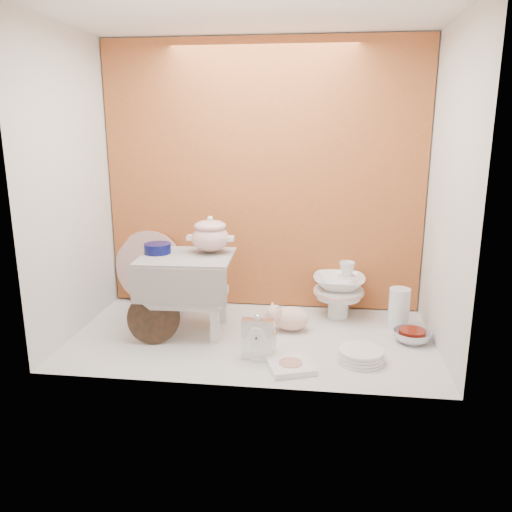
{
  "coord_description": "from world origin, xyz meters",
  "views": [
    {
      "loc": [
        0.32,
        -2.39,
        1.05
      ],
      "look_at": [
        0.02,
        0.02,
        0.42
      ],
      "focal_mm": 36.06,
      "sensor_mm": 36.0,
      "label": 1
    }
  ],
  "objects_px": {
    "soup_tureen": "(210,234)",
    "dinner_plate_stack": "(361,355)",
    "crystal_bowl": "(412,336)",
    "porcelain_tower": "(339,289)",
    "floral_platter": "(150,267)",
    "gold_rim_teacup": "(263,341)",
    "mantel_clock": "(257,337)",
    "plush_pig": "(291,318)",
    "step_stool": "(188,294)",
    "blue_white_vase": "(161,289)"
  },
  "relations": [
    {
      "from": "floral_platter",
      "to": "gold_rim_teacup",
      "type": "bearing_deg",
      "value": -40.02
    },
    {
      "from": "floral_platter",
      "to": "plush_pig",
      "type": "height_order",
      "value": "floral_platter"
    },
    {
      "from": "floral_platter",
      "to": "mantel_clock",
      "type": "height_order",
      "value": "floral_platter"
    },
    {
      "from": "mantel_clock",
      "to": "porcelain_tower",
      "type": "bearing_deg",
      "value": 58.17
    },
    {
      "from": "plush_pig",
      "to": "crystal_bowl",
      "type": "height_order",
      "value": "plush_pig"
    },
    {
      "from": "floral_platter",
      "to": "gold_rim_teacup",
      "type": "xyz_separation_m",
      "value": [
        0.75,
        -0.63,
        -0.15
      ]
    },
    {
      "from": "mantel_clock",
      "to": "dinner_plate_stack",
      "type": "relative_size",
      "value": 0.98
    },
    {
      "from": "floral_platter",
      "to": "porcelain_tower",
      "type": "xyz_separation_m",
      "value": [
        1.11,
        -0.11,
        -0.06
      ]
    },
    {
      "from": "soup_tureen",
      "to": "dinner_plate_stack",
      "type": "relative_size",
      "value": 1.08
    },
    {
      "from": "blue_white_vase",
      "to": "plush_pig",
      "type": "distance_m",
      "value": 0.77
    },
    {
      "from": "soup_tureen",
      "to": "blue_white_vase",
      "type": "xyz_separation_m",
      "value": [
        -0.33,
        0.17,
        -0.36
      ]
    },
    {
      "from": "blue_white_vase",
      "to": "dinner_plate_stack",
      "type": "distance_m",
      "value": 1.2
    },
    {
      "from": "floral_platter",
      "to": "plush_pig",
      "type": "bearing_deg",
      "value": -21.24
    },
    {
      "from": "plush_pig",
      "to": "porcelain_tower",
      "type": "relative_size",
      "value": 0.72
    },
    {
      "from": "mantel_clock",
      "to": "gold_rim_teacup",
      "type": "bearing_deg",
      "value": 72.65
    },
    {
      "from": "blue_white_vase",
      "to": "mantel_clock",
      "type": "xyz_separation_m",
      "value": [
        0.61,
        -0.53,
        -0.03
      ]
    },
    {
      "from": "soup_tureen",
      "to": "mantel_clock",
      "type": "xyz_separation_m",
      "value": [
        0.29,
        -0.36,
        -0.39
      ]
    },
    {
      "from": "soup_tureen",
      "to": "mantel_clock",
      "type": "bearing_deg",
      "value": -51.33
    },
    {
      "from": "dinner_plate_stack",
      "to": "floral_platter",
      "type": "bearing_deg",
      "value": 151.43
    },
    {
      "from": "gold_rim_teacup",
      "to": "dinner_plate_stack",
      "type": "height_order",
      "value": "gold_rim_teacup"
    },
    {
      "from": "plush_pig",
      "to": "gold_rim_teacup",
      "type": "relative_size",
      "value": 1.78
    },
    {
      "from": "soup_tureen",
      "to": "mantel_clock",
      "type": "relative_size",
      "value": 1.1
    },
    {
      "from": "step_stool",
      "to": "mantel_clock",
      "type": "relative_size",
      "value": 2.19
    },
    {
      "from": "mantel_clock",
      "to": "gold_rim_teacup",
      "type": "distance_m",
      "value": 0.07
    },
    {
      "from": "crystal_bowl",
      "to": "blue_white_vase",
      "type": "bearing_deg",
      "value": 169.59
    },
    {
      "from": "mantel_clock",
      "to": "plush_pig",
      "type": "relative_size",
      "value": 0.9
    },
    {
      "from": "mantel_clock",
      "to": "gold_rim_teacup",
      "type": "xyz_separation_m",
      "value": [
        0.02,
        0.05,
        -0.04
      ]
    },
    {
      "from": "mantel_clock",
      "to": "crystal_bowl",
      "type": "height_order",
      "value": "mantel_clock"
    },
    {
      "from": "step_stool",
      "to": "dinner_plate_stack",
      "type": "bearing_deg",
      "value": -18.74
    },
    {
      "from": "mantel_clock",
      "to": "porcelain_tower",
      "type": "relative_size",
      "value": 0.65
    },
    {
      "from": "step_stool",
      "to": "soup_tureen",
      "type": "bearing_deg",
      "value": 32.25
    },
    {
      "from": "crystal_bowl",
      "to": "porcelain_tower",
      "type": "height_order",
      "value": "porcelain_tower"
    },
    {
      "from": "mantel_clock",
      "to": "floral_platter",
      "type": "bearing_deg",
      "value": 138.65
    },
    {
      "from": "gold_rim_teacup",
      "to": "soup_tureen",
      "type": "bearing_deg",
      "value": 135.03
    },
    {
      "from": "gold_rim_teacup",
      "to": "dinner_plate_stack",
      "type": "bearing_deg",
      "value": -3.06
    },
    {
      "from": "plush_pig",
      "to": "dinner_plate_stack",
      "type": "distance_m",
      "value": 0.46
    },
    {
      "from": "porcelain_tower",
      "to": "soup_tureen",
      "type": "bearing_deg",
      "value": -161.96
    },
    {
      "from": "floral_platter",
      "to": "step_stool",
      "type": "bearing_deg",
      "value": -50.07
    },
    {
      "from": "blue_white_vase",
      "to": "floral_platter",
      "type": "bearing_deg",
      "value": 126.67
    },
    {
      "from": "plush_pig",
      "to": "gold_rim_teacup",
      "type": "height_order",
      "value": "plush_pig"
    },
    {
      "from": "step_stool",
      "to": "gold_rim_teacup",
      "type": "relative_size",
      "value": 3.51
    },
    {
      "from": "floral_platter",
      "to": "dinner_plate_stack",
      "type": "bearing_deg",
      "value": -28.57
    },
    {
      "from": "mantel_clock",
      "to": "dinner_plate_stack",
      "type": "bearing_deg",
      "value": 5.26
    },
    {
      "from": "gold_rim_teacup",
      "to": "crystal_bowl",
      "type": "relative_size",
      "value": 0.71
    },
    {
      "from": "gold_rim_teacup",
      "to": "dinner_plate_stack",
      "type": "xyz_separation_m",
      "value": [
        0.45,
        -0.02,
        -0.04
      ]
    },
    {
      "from": "floral_platter",
      "to": "dinner_plate_stack",
      "type": "height_order",
      "value": "floral_platter"
    },
    {
      "from": "soup_tureen",
      "to": "dinner_plate_stack",
      "type": "bearing_deg",
      "value": -23.51
    },
    {
      "from": "gold_rim_teacup",
      "to": "crystal_bowl",
      "type": "distance_m",
      "value": 0.75
    },
    {
      "from": "soup_tureen",
      "to": "floral_platter",
      "type": "height_order",
      "value": "soup_tureen"
    },
    {
      "from": "step_stool",
      "to": "plush_pig",
      "type": "height_order",
      "value": "step_stool"
    }
  ]
}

